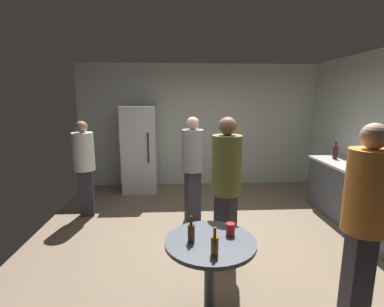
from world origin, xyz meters
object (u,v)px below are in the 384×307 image
beer_bottle_amber (215,245)px  person_in_gray_shirt (193,161)px  person_in_orange_shirt (365,212)px  kettle (356,164)px  wine_bottle_on_counter (335,152)px  plastic_cup_red (230,229)px  person_in_white_shirt (84,162)px  foreground_table (210,251)px  beer_bottle_brown (191,232)px  refrigerator (140,149)px  person_in_olive_shirt (226,180)px

beer_bottle_amber → person_in_gray_shirt: person_in_gray_shirt is taller
beer_bottle_amber → person_in_orange_shirt: person_in_orange_shirt is taller
kettle → wine_bottle_on_counter: bearing=85.3°
plastic_cup_red → person_in_white_shirt: 3.02m
wine_bottle_on_counter → foreground_table: wine_bottle_on_counter is taller
foreground_table → plastic_cup_red: plastic_cup_red is taller
beer_bottle_brown → person_in_white_shirt: (-1.64, 2.35, 0.11)m
refrigerator → beer_bottle_brown: size_ratio=7.83×
wine_bottle_on_counter → foreground_table: size_ratio=0.39×
person_in_orange_shirt → plastic_cup_red: bearing=-5.8°
person_in_olive_shirt → person_in_orange_shirt: bearing=88.4°
person_in_orange_shirt → person_in_gray_shirt: bearing=-52.0°
kettle → person_in_white_shirt: 4.30m
foreground_table → person_in_orange_shirt: (1.24, -0.17, 0.41)m
kettle → person_in_gray_shirt: size_ratio=0.15×
wine_bottle_on_counter → person_in_olive_shirt: size_ratio=0.18×
kettle → person_in_olive_shirt: person_in_olive_shirt is taller
person_in_white_shirt → kettle: bearing=70.8°
foreground_table → beer_bottle_amber: beer_bottle_amber is taller
refrigerator → foreground_table: (1.06, -3.62, -0.27)m
refrigerator → beer_bottle_brown: refrigerator is taller
person_in_white_shirt → foreground_table: bearing=25.9°
beer_bottle_brown → person_in_gray_shirt: bearing=86.3°
beer_bottle_brown → person_in_orange_shirt: size_ratio=0.13×
refrigerator → foreground_table: refrigerator is taller
refrigerator → kettle: bearing=-27.5°
beer_bottle_amber → plastic_cup_red: bearing=59.4°
plastic_cup_red → person_in_gray_shirt: bearing=96.6°
person_in_olive_shirt → kettle: bearing=158.6°
foreground_table → person_in_olive_shirt: 0.98m
beer_bottle_amber → plastic_cup_red: beer_bottle_amber is taller
kettle → person_in_orange_shirt: bearing=-121.9°
wine_bottle_on_counter → person_in_white_shirt: (-4.32, -0.13, -0.09)m
refrigerator → kettle: size_ratio=7.38×
beer_bottle_amber → foreground_table: bearing=91.3°
kettle → person_in_gray_shirt: (-2.49, 0.26, 0.01)m
wine_bottle_on_counter → person_in_gray_shirt: 2.59m
person_in_olive_shirt → beer_bottle_brown: bearing=17.5°
refrigerator → person_in_gray_shirt: 1.88m
wine_bottle_on_counter → person_in_orange_shirt: bearing=-115.7°
foreground_table → person_in_olive_shirt: person_in_olive_shirt is taller
kettle → beer_bottle_amber: size_ratio=1.06×
refrigerator → person_in_gray_shirt: bearing=-56.9°
foreground_table → beer_bottle_amber: bearing=-88.7°
kettle → foreground_table: size_ratio=0.30×
plastic_cup_red → person_in_gray_shirt: person_in_gray_shirt is taller
beer_bottle_amber → wine_bottle_on_counter: bearing=47.1°
beer_bottle_brown → beer_bottle_amber: bearing=-52.0°
plastic_cup_red → person_in_olive_shirt: size_ratio=0.06×
foreground_table → person_in_olive_shirt: bearing=71.5°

